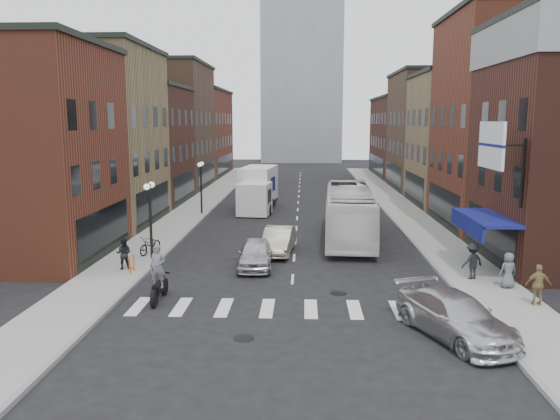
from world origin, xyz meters
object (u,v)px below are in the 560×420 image
object	(u,v)px
billboard_sign	(493,147)
ped_left_solo	(124,253)
parked_bicycle	(150,245)
ped_right_b	(538,285)
motorcycle_rider	(158,275)
curb_car	(455,316)
streetlamp_far	(201,178)
sedan_left_near	(256,253)
box_truck	(257,189)
streetlamp_near	(150,206)
bike_rack	(132,264)
ped_right_c	(508,270)
ped_right_a	(472,261)
transit_bus	(349,213)
sedan_left_far	(278,240)

from	to	relation	value
billboard_sign	ped_left_solo	world-z (taller)	billboard_sign
parked_bicycle	ped_right_b	xyz separation A→B (m)	(17.34, -7.54, 0.32)
motorcycle_rider	curb_car	world-z (taller)	motorcycle_rider
streetlamp_far	sedan_left_near	xyz separation A→B (m)	(5.51, -15.00, -2.20)
streetlamp_far	box_truck	distance (m)	5.00
streetlamp_near	curb_car	bearing A→B (deg)	-36.34
curb_car	box_truck	bearing A→B (deg)	85.96
billboard_sign	parked_bicycle	xyz separation A→B (m)	(-16.33, 4.47, -5.49)
sedan_left_near	bike_rack	bearing A→B (deg)	-164.58
ped_right_c	ped_right_a	bearing A→B (deg)	-62.62
curb_car	parked_bicycle	distance (m)	17.02
bike_rack	ped_right_a	xyz separation A→B (m)	(15.73, -0.37, 0.42)
streetlamp_far	curb_car	world-z (taller)	streetlamp_far
transit_bus	motorcycle_rider	bearing A→B (deg)	-122.28
parked_bicycle	ped_right_b	world-z (taller)	ped_right_b
motorcycle_rider	parked_bicycle	world-z (taller)	motorcycle_rider
billboard_sign	streetlamp_near	size ratio (longest dim) A/B	0.90
streetlamp_near	sedan_left_near	bearing A→B (deg)	-10.28
ped_right_a	motorcycle_rider	bearing A→B (deg)	-9.33
sedan_left_near	sedan_left_far	distance (m)	3.16
billboard_sign	streetlamp_far	size ratio (longest dim) A/B	0.90
parked_bicycle	ped_right_a	world-z (taller)	ped_right_a
parked_bicycle	ped_right_c	world-z (taller)	ped_right_c
billboard_sign	sedan_left_far	distance (m)	12.23
billboard_sign	motorcycle_rider	bearing A→B (deg)	-168.46
transit_bus	ped_right_a	bearing A→B (deg)	-58.49
streetlamp_far	ped_right_c	xyz separation A→B (m)	(16.65, -18.36, -1.99)
streetlamp_far	ped_right_c	world-z (taller)	streetlamp_far
transit_bus	ped_right_b	distance (m)	13.94
bike_rack	motorcycle_rider	bearing A→B (deg)	-58.14
bike_rack	parked_bicycle	xyz separation A→B (m)	(-0.14, 3.67, 0.09)
ped_right_b	ped_right_c	xyz separation A→B (m)	(-0.35, 2.20, -0.04)
motorcycle_rider	ped_right_c	distance (m)	14.72
streetlamp_near	motorcycle_rider	world-z (taller)	streetlamp_near
motorcycle_rider	ped_right_a	world-z (taller)	motorcycle_rider
ped_left_solo	transit_bus	bearing A→B (deg)	-148.72
streetlamp_far	box_truck	world-z (taller)	streetlamp_far
streetlamp_near	motorcycle_rider	bearing A→B (deg)	-71.98
streetlamp_near	sedan_left_near	world-z (taller)	streetlamp_near
transit_bus	parked_bicycle	xyz separation A→B (m)	(-11.03, -4.87, -1.00)
ped_right_b	box_truck	bearing A→B (deg)	-54.77
ped_right_a	sedan_left_near	bearing A→B (deg)	-34.67
sedan_left_near	ped_left_solo	xyz separation A→B (m)	(-6.27, -1.11, 0.21)
sedan_left_far	ped_right_a	distance (m)	10.35
streetlamp_far	ped_left_solo	size ratio (longest dim) A/B	2.66
motorcycle_rider	ped_right_a	distance (m)	13.86
sedan_left_near	ped_right_b	bearing A→B (deg)	-26.99
curb_car	ped_right_a	distance (m)	6.98
bike_rack	ped_right_c	bearing A→B (deg)	-5.64
billboard_sign	ped_right_a	world-z (taller)	billboard_sign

